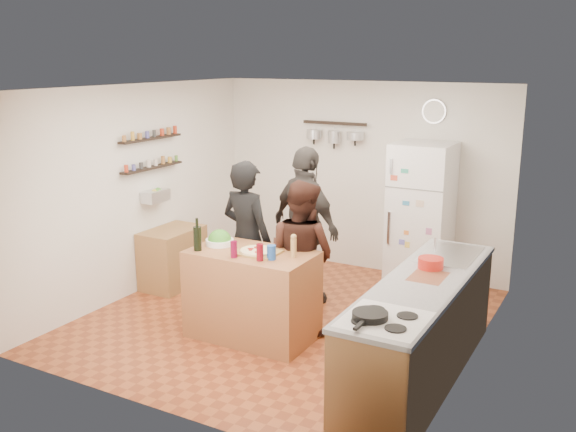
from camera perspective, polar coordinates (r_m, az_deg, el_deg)
The scene contains 26 objects.
room_shell at distance 7.06m, azimuth 1.13°, elevation 1.29°, with size 4.20×4.20×4.20m.
prep_island at distance 6.57m, azimuth -3.20°, elevation -6.99°, with size 1.25×0.72×0.91m, color #9D6239.
pizza_board at distance 6.36m, azimuth -2.74°, elevation -3.26°, with size 0.42×0.34×0.02m, color olive.
pizza at distance 6.35m, azimuth -2.74°, elevation -3.09°, with size 0.34×0.34×0.02m, color beige.
salad_bowl at distance 6.67m, azimuth -6.09°, elevation -2.31°, with size 0.29×0.29×0.06m, color white.
wine_bottle at distance 6.48m, azimuth -8.06°, elevation -2.00°, with size 0.08×0.08×0.25m, color black.
wine_glass_near at distance 6.23m, azimuth -4.83°, elevation -2.98°, with size 0.07×0.07×0.16m, color #590722.
wine_glass_far at distance 6.12m, azimuth -2.51°, elevation -3.24°, with size 0.07×0.07×0.16m, color #5E0812.
pepper_mill at distance 6.22m, azimuth 0.50°, elevation -2.86°, with size 0.06×0.06×0.18m, color #A47C45.
salt_canister at distance 6.15m, azimuth -1.49°, elevation -3.26°, with size 0.09×0.09×0.14m, color navy.
person_left at distance 7.03m, azimuth -3.68°, elevation -2.02°, with size 0.63×0.41×1.73m, color black.
person_center at distance 6.66m, azimuth 1.21°, elevation -3.54°, with size 0.77×0.60×1.59m, color black.
person_back at distance 7.32m, azimuth 1.58°, elevation -0.93°, with size 1.08×0.45×1.83m, color #2B2827.
counter_run at distance 5.87m, azimuth 11.73°, elevation -9.98°, with size 0.63×2.63×0.90m, color #9E7042.
stove_top at distance 4.86m, azimuth 8.59°, elevation -9.16°, with size 0.60×0.62×0.02m, color white.
skillet at distance 4.84m, azimuth 7.31°, elevation -8.75°, with size 0.27×0.27×0.05m, color black.
sink at distance 6.48m, azimuth 14.19°, elevation -3.41°, with size 0.50×0.80×0.03m, color silver.
cutting_board at distance 5.82m, azimuth 12.34°, elevation -5.36°, with size 0.30×0.40×0.02m, color brown.
red_bowl at distance 6.03m, azimuth 12.56°, elevation -4.10°, with size 0.23×0.23×0.10m, color #B41E14.
fridge at distance 8.02m, azimuth 11.72°, elevation -0.02°, with size 0.70×0.68×1.80m, color white.
wall_clock at distance 8.13m, azimuth 12.86°, elevation 9.06°, with size 0.30×0.30×0.03m, color silver.
spice_shelf_lower at distance 7.93m, azimuth -11.98°, elevation 4.25°, with size 0.12×1.00×0.03m, color black.
spice_shelf_upper at distance 7.88m, azimuth -12.10°, elevation 6.75°, with size 0.12×1.00×0.03m, color black.
produce_basket at distance 7.98m, azimuth -11.68°, elevation 1.76°, with size 0.18×0.35×0.14m, color silver.
side_table at distance 8.14m, azimuth -10.20°, elevation -3.66°, with size 0.50×0.80×0.73m, color #AC7A48.
pot_rack at distance 8.53m, azimuth 4.15°, elevation 8.23°, with size 0.90×0.04×0.04m, color black.
Camera 1 is at (3.20, -5.71, 2.81)m, focal length 40.00 mm.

